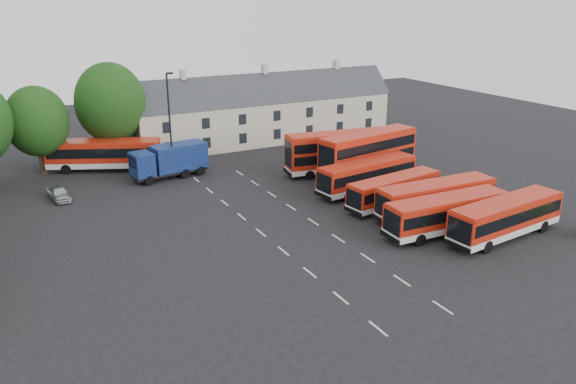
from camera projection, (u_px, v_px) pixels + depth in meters
name	position (u px, v px, depth m)	size (l,w,h in m)	color
ground	(272.00, 242.00, 44.59)	(140.00, 140.00, 0.00)	black
lane_markings	(288.00, 227.00, 47.37)	(5.15, 33.80, 0.01)	beige
terrace_houses	(265.00, 112.00, 74.51)	(35.70, 7.13, 10.06)	beige
bus_row_a	(506.00, 215.00, 44.77)	(11.39, 3.65, 3.16)	silver
bus_row_b	(447.00, 212.00, 45.63)	(11.10, 2.99, 3.11)	silver
bus_row_c	(436.00, 197.00, 48.94)	(11.33, 3.07, 3.18)	silver
bus_row_d	(394.00, 189.00, 51.59)	(10.16, 3.54, 2.81)	silver
bus_row_e	(367.00, 173.00, 55.46)	(11.23, 3.83, 3.11)	silver
bus_dd_south	(368.00, 152.00, 59.56)	(12.22, 4.68, 4.89)	silver
bus_dd_north	(337.00, 150.00, 60.87)	(11.43, 4.26, 4.58)	silver
bus_north	(104.00, 152.00, 62.14)	(12.17, 7.58, 3.43)	silver
box_truck	(170.00, 160.00, 59.67)	(8.34, 3.63, 3.53)	black
silver_car	(59.00, 193.00, 53.54)	(1.55, 3.86, 1.31)	#B0B3B8
lamppost	(170.00, 124.00, 57.96)	(0.77, 0.49, 11.21)	black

